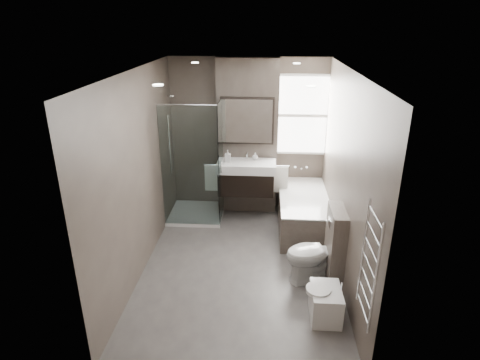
# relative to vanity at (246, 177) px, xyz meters

# --- Properties ---
(room) EXTENTS (2.70, 3.90, 2.70)m
(room) POSITION_rel_vanity_xyz_m (0.00, -1.43, 0.56)
(room) COLOR #585350
(room) RESTS_ON ground
(vanity_pier) EXTENTS (1.00, 0.25, 2.60)m
(vanity_pier) POSITION_rel_vanity_xyz_m (0.00, 0.35, 0.56)
(vanity_pier) COLOR #524941
(vanity_pier) RESTS_ON ground
(vanity) EXTENTS (0.95, 0.47, 0.66)m
(vanity) POSITION_rel_vanity_xyz_m (0.00, 0.00, 0.00)
(vanity) COLOR black
(vanity) RESTS_ON vanity_pier
(mirror_cabinet) EXTENTS (0.86, 0.08, 0.76)m
(mirror_cabinet) POSITION_rel_vanity_xyz_m (0.00, 0.19, 0.89)
(mirror_cabinet) COLOR black
(mirror_cabinet) RESTS_ON vanity_pier
(towel_left) EXTENTS (0.24, 0.06, 0.44)m
(towel_left) POSITION_rel_vanity_xyz_m (-0.56, -0.02, -0.02)
(towel_left) COLOR white
(towel_left) RESTS_ON vanity_pier
(towel_right) EXTENTS (0.24, 0.06, 0.44)m
(towel_right) POSITION_rel_vanity_xyz_m (0.56, -0.02, -0.02)
(towel_right) COLOR white
(towel_right) RESTS_ON vanity_pier
(shower_enclosure) EXTENTS (0.90, 0.90, 2.00)m
(shower_enclosure) POSITION_rel_vanity_xyz_m (-0.75, -0.08, -0.25)
(shower_enclosure) COLOR white
(shower_enclosure) RESTS_ON ground
(bathtub) EXTENTS (0.75, 1.60, 0.57)m
(bathtub) POSITION_rel_vanity_xyz_m (0.92, -0.33, -0.43)
(bathtub) COLOR #524941
(bathtub) RESTS_ON ground
(window) EXTENTS (0.98, 0.06, 1.33)m
(window) POSITION_rel_vanity_xyz_m (0.90, 0.45, 0.93)
(window) COLOR white
(window) RESTS_ON room
(toilet) EXTENTS (0.85, 0.63, 0.77)m
(toilet) POSITION_rel_vanity_xyz_m (0.97, -1.69, -0.36)
(toilet) COLOR white
(toilet) RESTS_ON ground
(cistern_box) EXTENTS (0.19, 0.55, 1.00)m
(cistern_box) POSITION_rel_vanity_xyz_m (1.21, -1.68, -0.24)
(cistern_box) COLOR #524941
(cistern_box) RESTS_ON ground
(bidet) EXTENTS (0.40, 0.46, 0.48)m
(bidet) POSITION_rel_vanity_xyz_m (1.01, -2.40, -0.55)
(bidet) COLOR white
(bidet) RESTS_ON ground
(towel_radiator) EXTENTS (0.03, 0.49, 1.10)m
(towel_radiator) POSITION_rel_vanity_xyz_m (1.25, -3.03, 0.38)
(towel_radiator) COLOR silver
(towel_radiator) RESTS_ON room
(soap_bottle_a) EXTENTS (0.09, 0.09, 0.20)m
(soap_bottle_a) POSITION_rel_vanity_xyz_m (-0.30, -0.01, 0.36)
(soap_bottle_a) COLOR white
(soap_bottle_a) RESTS_ON vanity
(soap_bottle_b) EXTENTS (0.10, 0.10, 0.12)m
(soap_bottle_b) POSITION_rel_vanity_xyz_m (0.14, 0.12, 0.32)
(soap_bottle_b) COLOR white
(soap_bottle_b) RESTS_ON vanity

